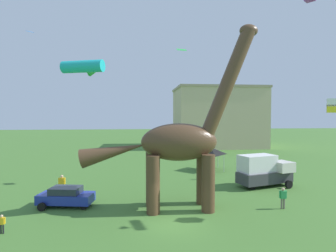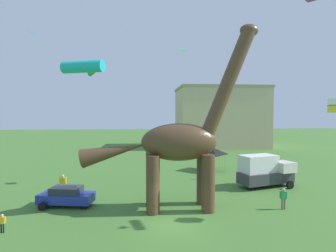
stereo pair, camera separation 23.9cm
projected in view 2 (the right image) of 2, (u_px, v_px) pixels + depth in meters
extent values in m
plane|color=#42702D|center=(174.00, 224.00, 18.21)|extent=(240.00, 240.00, 0.00)
cylinder|color=#513823|center=(203.00, 178.00, 22.36)|extent=(0.99, 0.99, 4.29)
cylinder|color=#513823|center=(208.00, 183.00, 20.47)|extent=(0.99, 0.99, 4.29)
cylinder|color=#513823|center=(152.00, 179.00, 22.00)|extent=(0.99, 0.99, 4.29)
cylinder|color=#513823|center=(153.00, 185.00, 20.11)|extent=(0.99, 0.99, 4.29)
ellipsoid|color=#513823|center=(179.00, 142.00, 21.11)|extent=(5.88, 2.53, 2.89)
cylinder|color=#513823|center=(228.00, 82.00, 21.25)|extent=(4.22, 1.08, 8.37)
ellipsoid|color=#513823|center=(249.00, 30.00, 21.23)|extent=(1.45, 0.90, 0.99)
cone|color=#513823|center=(114.00, 151.00, 20.70)|extent=(5.16, 1.45, 2.45)
cube|color=navy|center=(67.00, 198.00, 21.84)|extent=(4.43, 2.43, 0.72)
cube|color=#232B35|center=(66.00, 190.00, 21.81)|extent=(2.49, 1.91, 0.52)
cylinder|color=black|center=(89.00, 198.00, 22.88)|extent=(0.65, 0.32, 0.62)
cylinder|color=black|center=(84.00, 205.00, 21.10)|extent=(0.65, 0.32, 0.62)
cylinder|color=black|center=(50.00, 199.00, 22.60)|extent=(0.65, 0.32, 0.62)
cylinder|color=black|center=(42.00, 206.00, 20.83)|extent=(0.65, 0.32, 0.62)
cube|color=#38383D|center=(266.00, 177.00, 27.73)|extent=(5.97, 3.61, 1.10)
cube|color=silver|center=(283.00, 167.00, 27.85)|extent=(2.27, 2.36, 1.00)
cube|color=silver|center=(258.00, 164.00, 27.61)|extent=(4.01, 2.95, 1.70)
cylinder|color=black|center=(279.00, 180.00, 28.98)|extent=(0.84, 0.48, 0.80)
cylinder|color=black|center=(290.00, 185.00, 26.89)|extent=(0.84, 0.48, 0.80)
cylinder|color=black|center=(245.00, 180.00, 28.65)|extent=(0.84, 0.48, 0.80)
cylinder|color=black|center=(253.00, 186.00, 26.56)|extent=(0.84, 0.48, 0.80)
cylinder|color=black|center=(1.00, 228.00, 16.89)|extent=(0.10, 0.10, 0.58)
cylinder|color=black|center=(4.00, 228.00, 16.90)|extent=(0.10, 0.10, 0.58)
cube|color=yellow|center=(2.00, 220.00, 16.88)|extent=(0.31, 0.19, 0.41)
sphere|color=tan|center=(2.00, 215.00, 16.86)|extent=(0.18, 0.18, 0.18)
cylinder|color=yellow|center=(5.00, 220.00, 16.89)|extent=(0.08, 0.08, 0.39)
cylinder|color=#6B6056|center=(282.00, 204.00, 21.07)|extent=(0.14, 0.14, 0.82)
cylinder|color=#6B6056|center=(285.00, 204.00, 21.09)|extent=(0.14, 0.14, 0.82)
cube|color=green|center=(284.00, 195.00, 21.05)|extent=(0.44, 0.27, 0.58)
sphere|color=tan|center=(284.00, 190.00, 21.03)|extent=(0.26, 0.26, 0.26)
cylinder|color=green|center=(280.00, 195.00, 21.03)|extent=(0.11, 0.11, 0.55)
cylinder|color=green|center=(287.00, 195.00, 21.07)|extent=(0.11, 0.11, 0.55)
cylinder|color=#2D3347|center=(210.00, 176.00, 30.80)|extent=(0.14, 0.14, 0.83)
cylinder|color=#2D3347|center=(211.00, 176.00, 30.82)|extent=(0.14, 0.14, 0.83)
cube|color=green|center=(210.00, 169.00, 30.78)|extent=(0.45, 0.28, 0.59)
sphere|color=tan|center=(210.00, 166.00, 30.76)|extent=(0.26, 0.26, 0.26)
cylinder|color=green|center=(208.00, 169.00, 30.76)|extent=(0.11, 0.11, 0.56)
cylinder|color=green|center=(213.00, 169.00, 30.80)|extent=(0.11, 0.11, 0.56)
cylinder|color=black|center=(62.00, 189.00, 25.31)|extent=(0.14, 0.14, 0.86)
cylinder|color=black|center=(64.00, 189.00, 25.33)|extent=(0.14, 0.14, 0.86)
cube|color=yellow|center=(63.00, 181.00, 25.29)|extent=(0.47, 0.29, 0.61)
sphere|color=tan|center=(63.00, 176.00, 25.28)|extent=(0.27, 0.27, 0.27)
cylinder|color=yellow|center=(60.00, 181.00, 25.27)|extent=(0.12, 0.12, 0.58)
cylinder|color=yellow|center=(66.00, 180.00, 25.32)|extent=(0.12, 0.12, 0.58)
cylinder|color=#B2B2B7|center=(219.00, 160.00, 37.32)|extent=(0.06, 0.06, 2.10)
cylinder|color=#B2B2B7|center=(225.00, 164.00, 34.63)|extent=(0.06, 0.06, 2.10)
cylinder|color=#B2B2B7|center=(200.00, 161.00, 37.08)|extent=(0.06, 0.06, 2.10)
cylinder|color=#B2B2B7|center=(204.00, 164.00, 34.39)|extent=(0.06, 0.06, 2.10)
pyramid|color=black|center=(212.00, 151.00, 35.79)|extent=(3.15, 3.15, 0.90)
cube|color=green|center=(183.00, 50.00, 29.40)|extent=(1.13, 0.86, 0.36)
cube|color=#287AE5|center=(31.00, 32.00, 26.97)|extent=(0.81, 0.79, 0.18)
cube|color=white|center=(333.00, 102.00, 19.13)|extent=(0.95, 0.95, 0.55)
cube|color=yellow|center=(333.00, 109.00, 19.15)|extent=(0.95, 0.95, 0.55)
cylinder|color=#19B2B7|center=(83.00, 67.00, 19.42)|extent=(3.18, 1.78, 0.86)
cone|color=green|center=(94.00, 70.00, 21.06)|extent=(1.01, 1.10, 0.90)
cube|color=#CCB78E|center=(220.00, 118.00, 63.00)|extent=(18.88, 13.86, 12.93)
cube|color=tan|center=(220.00, 89.00, 62.72)|extent=(19.26, 14.14, 0.50)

